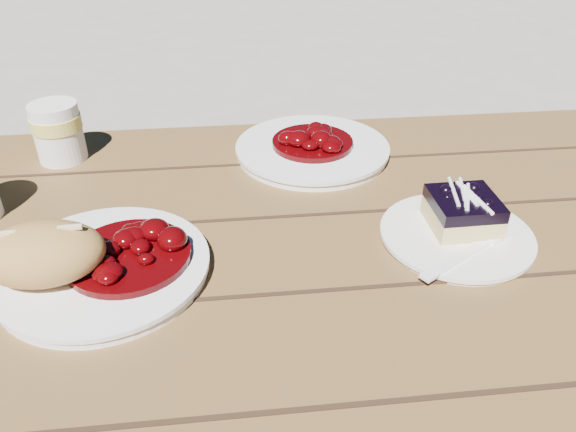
{
  "coord_description": "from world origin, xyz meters",
  "views": [
    {
      "loc": [
        0.22,
        -0.57,
        1.17
      ],
      "look_at": [
        0.28,
        -0.01,
        0.81
      ],
      "focal_mm": 35.0,
      "sensor_mm": 36.0,
      "label": 1
    }
  ],
  "objects": [
    {
      "name": "picnic_table",
      "position": [
        0.0,
        -0.0,
        0.59
      ],
      "size": [
        2.0,
        1.55,
        0.75
      ],
      "color": "brown",
      "rests_on": "ground"
    },
    {
      "name": "main_plate",
      "position": [
        0.06,
        -0.02,
        0.76
      ],
      "size": [
        0.24,
        0.24,
        0.02
      ],
      "primitive_type": "cylinder",
      "color": "white",
      "rests_on": "picnic_table"
    },
    {
      "name": "goulash_stew",
      "position": [
        0.09,
        -0.02,
        0.79
      ],
      "size": [
        0.15,
        0.15,
        0.04
      ],
      "primitive_type": null,
      "color": "#440204",
      "rests_on": "main_plate"
    },
    {
      "name": "bread_roll",
      "position": [
        0.0,
        -0.04,
        0.8
      ],
      "size": [
        0.14,
        0.1,
        0.07
      ],
      "primitive_type": "ellipsoid",
      "rotation": [
        0.0,
        0.0,
        0.07
      ],
      "color": "#B08243",
      "rests_on": "main_plate"
    },
    {
      "name": "dessert_plate",
      "position": [
        0.5,
        0.0,
        0.76
      ],
      "size": [
        0.19,
        0.19,
        0.01
      ],
      "primitive_type": "cylinder",
      "color": "white",
      "rests_on": "picnic_table"
    },
    {
      "name": "blueberry_cake",
      "position": [
        0.51,
        0.02,
        0.78
      ],
      "size": [
        0.08,
        0.08,
        0.05
      ],
      "rotation": [
        0.0,
        0.0,
        0.01
      ],
      "color": "#DDC678",
      "rests_on": "dessert_plate"
    },
    {
      "name": "fork_dessert",
      "position": [
        0.48,
        -0.05,
        0.76
      ],
      "size": [
        0.15,
        0.11,
        0.0
      ],
      "primitive_type": null,
      "rotation": [
        0.0,
        0.0,
        -1.01
      ],
      "color": "white",
      "rests_on": "dessert_plate"
    },
    {
      "name": "second_plate",
      "position": [
        0.35,
        0.27,
        0.76
      ],
      "size": [
        0.25,
        0.25,
        0.02
      ],
      "primitive_type": "cylinder",
      "color": "white",
      "rests_on": "picnic_table"
    },
    {
      "name": "second_stew",
      "position": [
        0.35,
        0.27,
        0.79
      ],
      "size": [
        0.13,
        0.13,
        0.04
      ],
      "primitive_type": null,
      "color": "#440204",
      "rests_on": "second_plate"
    },
    {
      "name": "second_cup",
      "position": [
        -0.06,
        0.3,
        0.8
      ],
      "size": [
        0.08,
        0.08,
        0.09
      ],
      "primitive_type": "cylinder",
      "color": "white",
      "rests_on": "picnic_table"
    }
  ]
}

